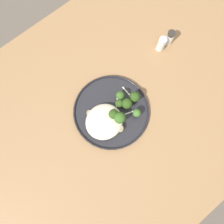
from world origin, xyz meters
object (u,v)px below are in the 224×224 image
Objects in this scene: broccoli_floret_split_head at (120,118)px; broccoli_floret_rear_charred at (127,103)px; seared_scallop_large_seared at (90,113)px; seared_scallop_right_edge at (120,128)px; seared_scallop_front_small at (109,124)px; broccoli_floret_right_tilted at (135,97)px; seared_scallop_half_hidden at (96,119)px; seared_scallop_tiny_bay at (101,125)px; pepper_shaker at (169,38)px; broccoli_floret_tall_stalk at (120,103)px; salt_shaker at (161,44)px; broccoli_floret_beside_noodles at (137,113)px; seared_scallop_left_edge at (101,131)px; broccoli_floret_front_edge at (114,114)px; broccoli_floret_left_leaning at (121,95)px; dinner_plate at (112,113)px.

broccoli_floret_rear_charred is at bearing 23.69° from broccoli_floret_split_head.
seared_scallop_large_seared is 0.81× the size of seared_scallop_right_edge.
broccoli_floret_right_tilted reaches higher than seared_scallop_front_small.
seared_scallop_large_seared reaches higher than seared_scallop_half_hidden.
seared_scallop_tiny_bay is 0.55× the size of broccoli_floret_right_tilted.
pepper_shaker is at bearing 9.32° from seared_scallop_half_hidden.
broccoli_floret_tall_stalk is 0.30m from salt_shaker.
broccoli_floret_beside_noodles is at bearing -149.82° from salt_shaker.
broccoli_floret_beside_noodles is (0.13, -0.05, 0.02)m from seared_scallop_tiny_bay.
broccoli_floret_tall_stalk is at bearing -165.72° from pepper_shaker.
broccoli_floret_tall_stalk is at bearing -163.63° from salt_shaker.
seared_scallop_left_edge is 0.96× the size of seared_scallop_half_hidden.
seared_scallop_front_small is 0.10m from broccoli_floret_rear_charred.
broccoli_floret_beside_noodles is 0.07m from broccoli_floret_tall_stalk.
salt_shaker is at bearing 10.35° from seared_scallop_half_hidden.
seared_scallop_half_hidden is 0.57× the size of broccoli_floret_front_edge.
broccoli_floret_right_tilted is (0.13, 0.02, 0.02)m from seared_scallop_front_small.
seared_scallop_tiny_bay is (-0.05, 0.05, -0.00)m from seared_scallop_right_edge.
pepper_shaker reaches higher than seared_scallop_large_seared.
broccoli_floret_left_leaning is at bearing -168.39° from pepper_shaker.
broccoli_floret_tall_stalk reaches higher than seared_scallop_large_seared.
seared_scallop_tiny_bay is at bearing 130.32° from seared_scallop_right_edge.
seared_scallop_front_small is at bearing -171.23° from broccoli_floret_rear_charred.
seared_scallop_right_edge is 0.09m from broccoli_floret_tall_stalk.
broccoli_floret_left_leaning reaches higher than seared_scallop_tiny_bay.
pepper_shaker is (0.44, 0.04, 0.01)m from seared_scallop_large_seared.
broccoli_floret_rear_charred reaches higher than seared_scallop_tiny_bay.
broccoli_floret_split_head is 0.09m from broccoli_floret_left_leaning.
seared_scallop_left_edge reaches higher than seared_scallop_large_seared.
salt_shaker is (0.33, 0.10, -0.01)m from broccoli_floret_front_edge.
pepper_shaker is at bearing 20.43° from broccoli_floret_right_tilted.
dinner_plate is at bearing 10.95° from seared_scallop_tiny_bay.
pepper_shaker is (0.37, 0.09, 0.02)m from dinner_plate.
dinner_plate is 0.38m from pepper_shaker.
broccoli_floret_front_edge is 0.81× the size of salt_shaker.
seared_scallop_tiny_bay is at bearing -85.35° from seared_scallop_large_seared.
broccoli_floret_tall_stalk is at bearing 111.39° from broccoli_floret_beside_noodles.
dinner_plate is at bearing 22.81° from seared_scallop_left_edge.
seared_scallop_tiny_bay is 0.56× the size of broccoli_floret_front_edge.
seared_scallop_tiny_bay is 0.63× the size of broccoli_floret_tall_stalk.
seared_scallop_left_edge reaches higher than dinner_plate.
seared_scallop_tiny_bay is (0.01, 0.02, -0.00)m from seared_scallop_left_edge.
broccoli_floret_beside_noodles is 0.07m from broccoli_floret_split_head.
broccoli_floret_right_tilted is (0.09, 0.03, -0.00)m from broccoli_floret_split_head.
broccoli_floret_left_leaning is at bearing 22.27° from seared_scallop_left_edge.
broccoli_floret_right_tilted is at bearing -20.56° from seared_scallop_large_seared.
broccoli_floret_beside_noodles is 0.81× the size of broccoli_floret_left_leaning.
broccoli_floret_tall_stalk is at bearing 50.51° from broccoli_floret_split_head.
broccoli_floret_front_edge is (0.06, -0.06, 0.02)m from seared_scallop_large_seared.
broccoli_floret_split_head is 0.35m from salt_shaker.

